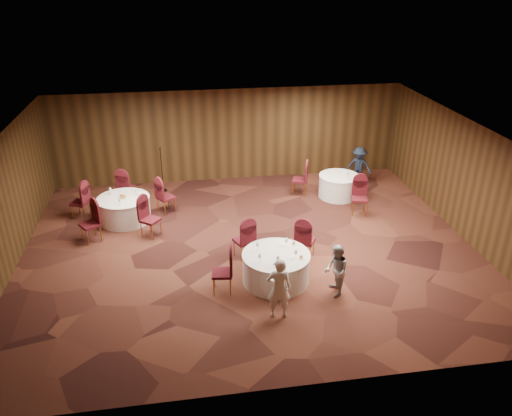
{
  "coord_description": "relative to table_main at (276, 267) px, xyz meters",
  "views": [
    {
      "loc": [
        -1.64,
        -11.53,
        6.89
      ],
      "look_at": [
        0.2,
        0.2,
        1.1
      ],
      "focal_mm": 35.0,
      "sensor_mm": 36.0,
      "label": 1
    }
  ],
  "objects": [
    {
      "name": "tabletop_left",
      "position": [
        -3.85,
        3.82,
        0.45
      ],
      "size": [
        0.84,
        0.86,
        0.22
      ],
      "color": "silver",
      "rests_on": "table_left"
    },
    {
      "name": "table_right",
      "position": [
        2.97,
        4.51,
        0.0
      ],
      "size": [
        1.31,
        1.31,
        0.74
      ],
      "color": "white",
      "rests_on": "ground"
    },
    {
      "name": "chairs_main",
      "position": [
        -0.32,
        0.65,
        0.12
      ],
      "size": [
        2.91,
        2.05,
        1.0
      ],
      "color": "#3B0B13",
      "rests_on": "ground"
    },
    {
      "name": "man_c",
      "position": [
        3.93,
        5.36,
        0.31
      ],
      "size": [
        1.01,
        0.83,
        1.36
      ],
      "primitive_type": "imported",
      "rotation": [
        0.0,
        0.0,
        5.84
      ],
      "color": "black",
      "rests_on": "ground"
    },
    {
      "name": "ground",
      "position": [
        -0.4,
        1.62,
        -0.38
      ],
      "size": [
        12.0,
        12.0,
        0.0
      ],
      "primitive_type": "plane",
      "color": "black",
      "rests_on": "ground"
    },
    {
      "name": "woman_a",
      "position": [
        -0.2,
        -1.33,
        0.35
      ],
      "size": [
        0.55,
        0.39,
        1.45
      ],
      "primitive_type": "imported",
      "rotation": [
        0.0,
        0.0,
        3.06
      ],
      "color": "silver",
      "rests_on": "ground"
    },
    {
      "name": "tabletop_main",
      "position": [
        0.13,
        -0.09,
        0.47
      ],
      "size": [
        1.09,
        1.05,
        0.22
      ],
      "color": "silver",
      "rests_on": "table_main"
    },
    {
      "name": "mic_stand",
      "position": [
        -2.74,
        5.86,
        0.06
      ],
      "size": [
        0.24,
        0.24,
        1.52
      ],
      "color": "black",
      "rests_on": "ground"
    },
    {
      "name": "table_main",
      "position": [
        0.0,
        0.0,
        0.0
      ],
      "size": [
        1.63,
        1.63,
        0.74
      ],
      "color": "white",
      "rests_on": "ground"
    },
    {
      "name": "table_left",
      "position": [
        -3.85,
        3.83,
        0.0
      ],
      "size": [
        1.54,
        1.54,
        0.74
      ],
      "color": "white",
      "rests_on": "ground"
    },
    {
      "name": "woman_b",
      "position": [
        1.25,
        -0.73,
        0.26
      ],
      "size": [
        0.52,
        0.65,
        1.27
      ],
      "primitive_type": "imported",
      "rotation": [
        0.0,
        0.0,
        4.65
      ],
      "color": "#9E9EA3",
      "rests_on": "ground"
    },
    {
      "name": "room_shell",
      "position": [
        -0.4,
        1.62,
        1.59
      ],
      "size": [
        12.0,
        12.0,
        12.0
      ],
      "color": "silver",
      "rests_on": "ground"
    },
    {
      "name": "chairs_left",
      "position": [
        -3.87,
        3.82,
        0.12
      ],
      "size": [
        3.25,
        3.09,
        1.0
      ],
      "color": "#3B0B13",
      "rests_on": "ground"
    },
    {
      "name": "chairs_right",
      "position": [
        2.48,
        4.05,
        0.12
      ],
      "size": [
        2.11,
        2.37,
        1.0
      ],
      "color": "#3B0B13",
      "rests_on": "ground"
    },
    {
      "name": "tabletop_right",
      "position": [
        3.14,
        4.21,
        0.52
      ],
      "size": [
        0.08,
        0.08,
        0.22
      ],
      "color": "silver",
      "rests_on": "table_right"
    }
  ]
}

